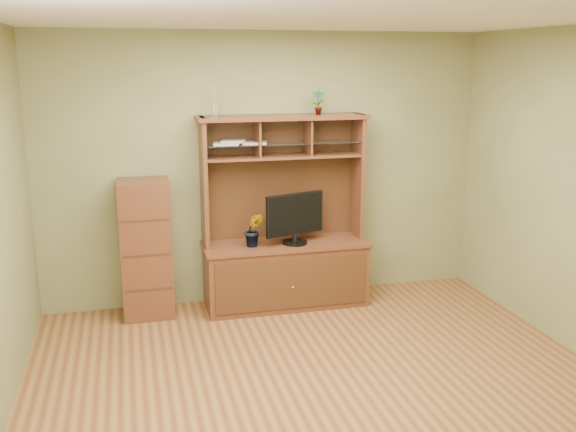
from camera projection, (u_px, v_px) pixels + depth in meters
name	position (u px, v px, depth m)	size (l,w,h in m)	color
room	(326.00, 213.00, 4.58)	(4.54, 4.04, 2.74)	brown
media_hutch	(285.00, 254.00, 6.43)	(1.66, 0.61, 1.90)	#4C2815
monitor	(295.00, 217.00, 6.28)	(0.62, 0.25, 0.51)	black
orchid_plant	(254.00, 230.00, 6.21)	(0.18, 0.15, 0.33)	#2A501B
top_plant	(318.00, 102.00, 6.24)	(0.13, 0.09, 0.24)	#2C6E26
reed_diffuser	(214.00, 103.00, 6.00)	(0.06, 0.06, 0.32)	silver
magazines	(238.00, 143.00, 6.13)	(0.54, 0.23, 0.04)	#A6A6AA
side_cabinet	(146.00, 249.00, 6.11)	(0.48, 0.43, 1.33)	#4C2815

